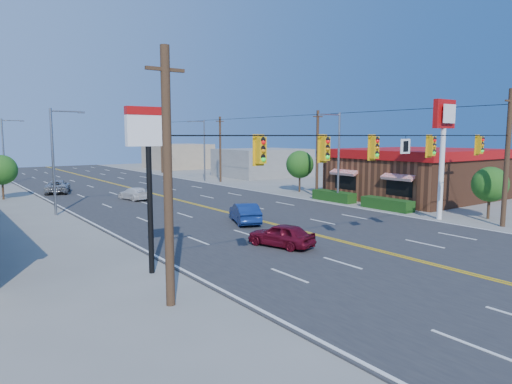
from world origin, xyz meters
TOP-DOWN VIEW (x-y plane):
  - ground at (0.00, 0.00)m, footprint 160.00×160.00m
  - road at (0.00, 20.00)m, footprint 20.00×120.00m
  - signal_span at (-0.12, 0.00)m, footprint 24.32×0.34m
  - kfc at (19.90, 12.00)m, footprint 16.30×12.40m
  - kfc_pylon at (11.00, 4.00)m, footprint 2.20×0.36m
  - pizza_hut_sign at (-11.00, 4.00)m, footprint 1.90×0.30m
  - streetlight_se at (10.79, 14.00)m, footprint 2.55×0.25m
  - streetlight_ne at (10.79, 38.00)m, footprint 2.55×0.25m
  - streetlight_sw at (-10.79, 22.00)m, footprint 2.55×0.25m
  - streetlight_nw at (-10.79, 48.00)m, footprint 2.55×0.25m
  - utility_pole_near at (12.20, 18.00)m, footprint 0.28×0.28m
  - utility_pole_mid at (12.20, 36.00)m, footprint 0.28×0.28m
  - utility_pole_far at (12.20, 54.00)m, footprint 0.28×0.28m
  - tree_kfc_rear at (13.50, 22.00)m, footprint 2.94×2.94m
  - tree_kfc_front at (14.00, 2.00)m, footprint 2.52×2.52m
  - tree_west at (-13.00, 34.00)m, footprint 2.80×2.80m
  - bld_east_mid at (22.00, 40.00)m, footprint 12.00×10.00m
  - bld_east_far at (19.00, 62.00)m, footprint 10.00×10.00m
  - car_magenta at (-3.52, 4.20)m, footprint 2.55×4.01m
  - car_blue at (-1.31, 10.84)m, footprint 2.92×4.41m
  - car_white at (-3.20, 26.25)m, footprint 2.15×4.16m
  - car_silver at (-7.76, 35.75)m, footprint 3.56×5.27m

SIDE VIEW (x-z plane):
  - ground at x=0.00m, z-range 0.00..0.00m
  - road at x=0.00m, z-range 0.00..0.06m
  - car_white at x=-3.20m, z-range 0.00..1.15m
  - car_magenta at x=-3.52m, z-range 0.00..1.27m
  - car_silver at x=-7.76m, z-range 0.00..1.34m
  - car_blue at x=-1.31m, z-range 0.00..1.37m
  - bld_east_mid at x=22.00m, z-range 0.00..4.00m
  - bld_east_far at x=19.00m, z-range 0.00..4.40m
  - kfc at x=19.90m, z-range 0.03..4.73m
  - tree_kfc_front at x=14.00m, z-range 0.62..4.40m
  - tree_west at x=-13.00m, z-range 0.69..4.89m
  - tree_kfc_rear at x=13.50m, z-range 0.73..5.14m
  - utility_pole_near at x=12.20m, z-range 0.00..8.40m
  - utility_pole_mid at x=12.20m, z-range 0.00..8.40m
  - utility_pole_far at x=12.20m, z-range 0.00..8.40m
  - streetlight_se at x=10.79m, z-range 0.51..8.51m
  - streetlight_ne at x=10.79m, z-range 0.51..8.51m
  - streetlight_sw at x=-10.79m, z-range 0.51..8.51m
  - streetlight_nw at x=-10.79m, z-range 0.51..8.51m
  - signal_span at x=-0.12m, z-range 0.39..9.39m
  - pizza_hut_sign at x=-11.00m, z-range 1.76..8.61m
  - kfc_pylon at x=11.00m, z-range 1.79..10.29m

